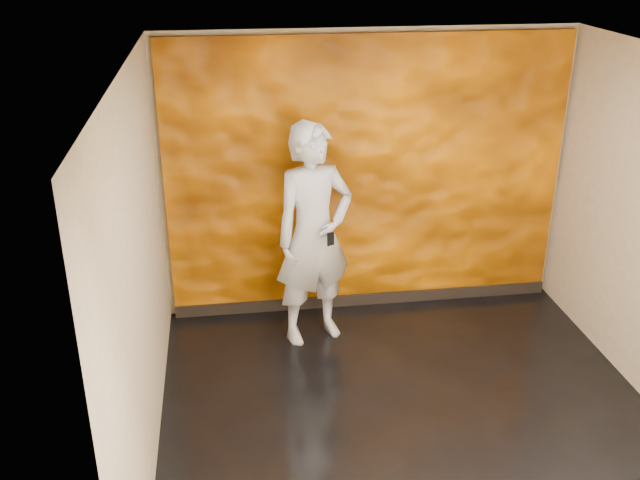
{
  "coord_description": "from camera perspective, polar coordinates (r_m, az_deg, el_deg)",
  "views": [
    {
      "loc": [
        -1.39,
        -4.52,
        3.62
      ],
      "look_at": [
        -0.6,
        1.04,
        1.15
      ],
      "focal_mm": 40.0,
      "sensor_mm": 36.0,
      "label": 1
    }
  ],
  "objects": [
    {
      "name": "room",
      "position": [
        5.22,
        8.14,
        -1.71
      ],
      "size": [
        4.02,
        4.02,
        2.81
      ],
      "color": "black",
      "rests_on": "ground"
    },
    {
      "name": "feature_wall",
      "position": [
        6.99,
        3.79,
        4.98
      ],
      "size": [
        3.9,
        0.06,
        2.75
      ],
      "primitive_type": "cube",
      "color": "orange",
      "rests_on": "ground"
    },
    {
      "name": "baseboard",
      "position": [
        7.49,
        3.59,
        -4.73
      ],
      "size": [
        3.9,
        0.04,
        0.12
      ],
      "primitive_type": "cube",
      "color": "black",
      "rests_on": "ground"
    },
    {
      "name": "man",
      "position": [
        6.49,
        -0.49,
        0.39
      ],
      "size": [
        0.89,
        0.73,
        2.1
      ],
      "primitive_type": "imported",
      "rotation": [
        0.0,
        0.0,
        0.34
      ],
      "color": "#9DA0AB",
      "rests_on": "ground"
    },
    {
      "name": "phone",
      "position": [
        6.2,
        0.86,
        0.1
      ],
      "size": [
        0.07,
        0.04,
        0.12
      ],
      "primitive_type": "cube",
      "rotation": [
        0.0,
        0.0,
        0.43
      ],
      "color": "black",
      "rests_on": "man"
    }
  ]
}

